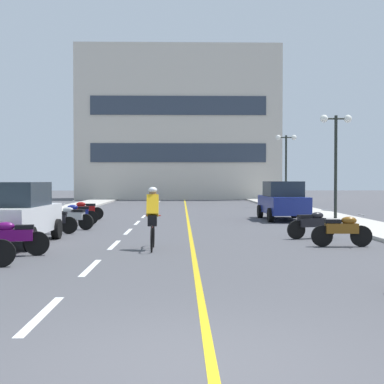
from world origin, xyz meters
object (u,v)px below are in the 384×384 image
Objects in this scene: motorcycle_6 at (73,217)px; motorcycle_7 at (77,214)px; street_lamp_mid at (336,142)px; parked_car_mid at (283,200)px; motorcycle_3 at (342,230)px; cyclist_rider at (153,217)px; motorcycle_4 at (312,224)px; motorcycle_8 at (85,210)px; street_lamp_far at (286,154)px; motorcycle_2 at (13,237)px; motorcycle_5 at (53,220)px; parked_car_near at (15,213)px.

motorcycle_6 is 2.01m from motorcycle_7.
parked_car_mid is (-2.31, 0.64, -2.72)m from street_lamp_mid.
cyclist_rider is at bearing -174.99° from motorcycle_3.
motorcycle_4 and motorcycle_8 have the same top height.
street_lamp_far is at bearing 89.20° from street_lamp_mid.
motorcycle_3 and motorcycle_7 have the same top height.
parked_car_mid reaches higher than motorcycle_6.
motorcycle_8 is at bearing 176.41° from street_lamp_mid.
motorcycle_6 and motorcycle_8 have the same top height.
motorcycle_3 is at bearing -39.85° from motorcycle_7.
motorcycle_2 is (-11.25, -11.20, -3.16)m from street_lamp_mid.
motorcycle_8 is (-8.73, 8.14, 0.00)m from motorcycle_4.
street_lamp_far is at bearing 44.93° from motorcycle_8.
motorcycle_5 is 1.03× the size of motorcycle_6.
motorcycle_2 is 0.99× the size of motorcycle_5.
parked_car_near is 2.50× the size of motorcycle_2.
parked_car_near reaches higher than motorcycle_2.
motorcycle_3 is 5.34m from cyclist_rider.
motorcycle_3 is 1.03× the size of motorcycle_4.
motorcycle_5 is 5.66m from cyclist_rider.
street_lamp_far reaches higher than motorcycle_3.
motorcycle_3 is 2.11m from motorcycle_4.
street_lamp_mid is 2.82× the size of motorcycle_2.
motorcycle_2 and motorcycle_6 have the same top height.
parked_car_mid is at bearing 88.49° from motorcycle_3.
motorcycle_6 is at bearing -160.04° from street_lamp_mid.
parked_car_near is at bearing 175.41° from motorcycle_3.
street_lamp_far is 2.77× the size of cyclist_rider.
motorcycle_3 is at bearing 5.01° from cyclist_rider.
motorcycle_8 is at bearing 94.71° from motorcycle_6.
motorcycle_7 is (0.50, 6.66, -0.44)m from parked_car_near.
motorcycle_8 is (-0.04, 6.44, 0.00)m from motorcycle_5.
street_lamp_far reaches higher than motorcycle_7.
parked_car_mid is 2.48× the size of motorcycle_3.
motorcycle_7 is (-8.54, 5.33, 0.00)m from motorcycle_4.
motorcycle_2 and motorcycle_3 have the same top height.
street_lamp_far is at bearing 81.18° from motorcycle_4.
cyclist_rider is (-5.58, -10.60, -0.03)m from parked_car_mid.
motorcycle_6 is (-0.00, 7.11, 0.00)m from motorcycle_2.
motorcycle_6 is (-8.94, -4.72, -0.44)m from parked_car_mid.
parked_car_mid is 8.08m from motorcycle_4.
motorcycle_6 is at bearing -85.29° from motorcycle_8.
parked_car_near reaches higher than motorcycle_5.
street_lamp_mid is 2.81× the size of motorcycle_7.
street_lamp_mid is 1.13× the size of parked_car_near.
motorcycle_4 is (-0.61, -8.05, -0.44)m from parked_car_mid.
motorcycle_8 is (-0.40, 11.93, 0.00)m from motorcycle_2.
cyclist_rider is (-4.97, -2.55, 0.41)m from motorcycle_4.
motorcycle_2 and motorcycle_7 have the same top height.
street_lamp_mid is 13.31m from motorcycle_5.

